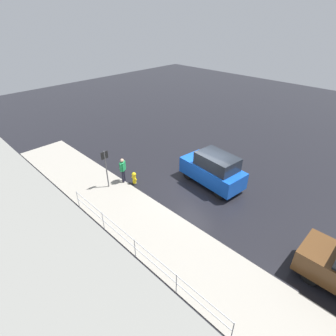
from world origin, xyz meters
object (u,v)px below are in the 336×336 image
at_px(moving_hatchback, 213,170).
at_px(pedestrian, 123,169).
at_px(fire_hydrant, 134,178).
at_px(sign_post, 106,164).

bearing_deg(moving_hatchback, pedestrian, 42.22).
xyz_separation_m(moving_hatchback, fire_hydrant, (3.36, 3.27, -0.63)).
xyz_separation_m(fire_hydrant, pedestrian, (0.61, 0.33, 0.56)).
bearing_deg(sign_post, fire_hydrant, -122.29).
xyz_separation_m(moving_hatchback, sign_post, (4.18, 4.57, 0.55)).
xyz_separation_m(fire_hydrant, sign_post, (0.82, 1.30, 1.18)).
height_order(moving_hatchback, pedestrian, moving_hatchback).
bearing_deg(pedestrian, sign_post, 77.61).
relative_size(moving_hatchback, pedestrian, 2.51).
bearing_deg(pedestrian, fire_hydrant, -151.72).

